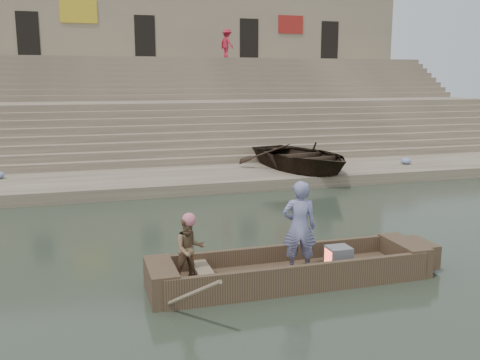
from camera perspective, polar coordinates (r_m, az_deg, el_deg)
name	(u,v)px	position (r m, az deg, el deg)	size (l,w,h in m)	color
ground	(348,240)	(13.50, 11.57, -6.33)	(120.00, 120.00, 0.00)	#2C3629
lower_landing	(250,176)	(20.64, 1.11, 0.42)	(32.00, 4.00, 0.40)	gray
mid_landing	(206,128)	(27.66, -3.64, 5.57)	(32.00, 3.00, 2.80)	gray
upper_landing	(181,100)	(34.42, -6.33, 8.57)	(32.00, 3.00, 5.20)	gray
ghat_steps	(199,118)	(29.27, -4.40, 6.64)	(32.00, 11.00, 5.20)	gray
building_wall	(170,54)	(38.37, -7.53, 13.25)	(32.00, 5.07, 11.20)	gray
main_rowboat	(291,276)	(10.65, 5.49, -10.27)	(5.00, 1.30, 0.22)	brown
rowboat_trim	(301,266)	(10.65, 6.56, -9.16)	(6.04, 2.63, 1.91)	brown
standing_man	(299,227)	(10.28, 6.40, -5.07)	(0.66, 0.44, 1.82)	navy
rowing_man	(190,249)	(9.91, -5.44, -7.41)	(0.60, 0.47, 1.24)	#297C49
television	(338,256)	(10.95, 10.49, -8.09)	(0.46, 0.42, 0.40)	slate
beached_rowboat	(301,156)	(20.92, 6.62, 2.55)	(3.73, 5.22, 1.08)	#2D2116
pedestrian	(227,44)	(34.20, -1.43, 14.46)	(1.15, 0.66, 1.77)	#AE1D32
cloth_bundles	(249,166)	(21.03, 0.99, 1.53)	(16.41, 1.76, 0.26)	#3F5999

